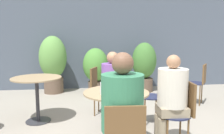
{
  "coord_description": "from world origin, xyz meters",
  "views": [
    {
      "loc": [
        -0.41,
        -2.46,
        1.4
      ],
      "look_at": [
        -0.03,
        0.49,
        1.01
      ],
      "focal_mm": 35.0,
      "sensor_mm": 36.0,
      "label": 1
    }
  ],
  "objects_px": {
    "bistro_chair_2": "(112,93)",
    "bistro_chair_4": "(99,86)",
    "seated_person_2": "(113,84)",
    "cafe_table_near": "(116,105)",
    "bistro_chair_1": "(182,109)",
    "cafe_table_far": "(37,87)",
    "seated_person_0": "(122,111)",
    "beer_glass_1": "(126,82)",
    "seated_person_1": "(171,95)",
    "potted_plant_1": "(96,67)",
    "bistro_chair_3": "(156,92)",
    "bistro_chair_5": "(199,80)",
    "potted_plant_0": "(53,61)",
    "beer_glass_0": "(103,88)",
    "potted_plant_2": "(144,65)"
  },
  "relations": [
    {
      "from": "bistro_chair_2",
      "to": "bistro_chair_4",
      "type": "height_order",
      "value": "same"
    },
    {
      "from": "bistro_chair_2",
      "to": "seated_person_2",
      "type": "distance_m",
      "value": 0.24
    },
    {
      "from": "cafe_table_near",
      "to": "seated_person_2",
      "type": "relative_size",
      "value": 0.66
    },
    {
      "from": "bistro_chair_1",
      "to": "cafe_table_far",
      "type": "bearing_deg",
      "value": -117.29
    },
    {
      "from": "bistro_chair_1",
      "to": "seated_person_0",
      "type": "height_order",
      "value": "seated_person_0"
    },
    {
      "from": "beer_glass_1",
      "to": "seated_person_0",
      "type": "bearing_deg",
      "value": -102.97
    },
    {
      "from": "cafe_table_far",
      "to": "seated_person_1",
      "type": "bearing_deg",
      "value": -32.83
    },
    {
      "from": "potted_plant_1",
      "to": "cafe_table_near",
      "type": "bearing_deg",
      "value": -88.25
    },
    {
      "from": "cafe_table_far",
      "to": "bistro_chair_3",
      "type": "bearing_deg",
      "value": -9.19
    },
    {
      "from": "potted_plant_1",
      "to": "beer_glass_1",
      "type": "bearing_deg",
      "value": -85.31
    },
    {
      "from": "cafe_table_far",
      "to": "seated_person_0",
      "type": "xyz_separation_m",
      "value": [
        1.12,
        -1.82,
        0.16
      ]
    },
    {
      "from": "bistro_chair_3",
      "to": "seated_person_0",
      "type": "relative_size",
      "value": 0.68
    },
    {
      "from": "seated_person_0",
      "to": "cafe_table_far",
      "type": "bearing_deg",
      "value": -54.5
    },
    {
      "from": "cafe_table_far",
      "to": "bistro_chair_2",
      "type": "relative_size",
      "value": 0.94
    },
    {
      "from": "bistro_chair_5",
      "to": "beer_glass_1",
      "type": "xyz_separation_m",
      "value": [
        -1.89,
        -1.58,
        0.32
      ]
    },
    {
      "from": "bistro_chair_2",
      "to": "bistro_chair_3",
      "type": "distance_m",
      "value": 0.73
    },
    {
      "from": "beer_glass_1",
      "to": "bistro_chair_5",
      "type": "bearing_deg",
      "value": 39.81
    },
    {
      "from": "beer_glass_1",
      "to": "potted_plant_0",
      "type": "bearing_deg",
      "value": 113.5
    },
    {
      "from": "bistro_chair_1",
      "to": "bistro_chair_4",
      "type": "height_order",
      "value": "same"
    },
    {
      "from": "cafe_table_far",
      "to": "beer_glass_0",
      "type": "height_order",
      "value": "beer_glass_0"
    },
    {
      "from": "bistro_chair_1",
      "to": "beer_glass_1",
      "type": "relative_size",
      "value": 4.94
    },
    {
      "from": "potted_plant_1",
      "to": "bistro_chair_5",
      "type": "bearing_deg",
      "value": -31.3
    },
    {
      "from": "cafe_table_near",
      "to": "potted_plant_0",
      "type": "xyz_separation_m",
      "value": [
        -1.18,
        3.18,
        0.23
      ]
    },
    {
      "from": "bistro_chair_5",
      "to": "beer_glass_1",
      "type": "relative_size",
      "value": 4.94
    },
    {
      "from": "bistro_chair_3",
      "to": "potted_plant_0",
      "type": "relative_size",
      "value": 0.59
    },
    {
      "from": "bistro_chair_5",
      "to": "seated_person_0",
      "type": "bearing_deg",
      "value": -2.78
    },
    {
      "from": "bistro_chair_1",
      "to": "potted_plant_1",
      "type": "bearing_deg",
      "value": -159.65
    },
    {
      "from": "seated_person_2",
      "to": "potted_plant_1",
      "type": "bearing_deg",
      "value": 97.18
    },
    {
      "from": "cafe_table_near",
      "to": "bistro_chair_3",
      "type": "xyz_separation_m",
      "value": [
        0.79,
        0.83,
        -0.06
      ]
    },
    {
      "from": "bistro_chair_2",
      "to": "beer_glass_0",
      "type": "xyz_separation_m",
      "value": [
        -0.22,
        -0.93,
        0.3
      ]
    },
    {
      "from": "bistro_chair_2",
      "to": "bistro_chair_4",
      "type": "xyz_separation_m",
      "value": [
        -0.18,
        0.58,
        0.0
      ]
    },
    {
      "from": "bistro_chair_4",
      "to": "potted_plant_0",
      "type": "xyz_separation_m",
      "value": [
        -1.05,
        1.78,
        0.29
      ]
    },
    {
      "from": "seated_person_1",
      "to": "bistro_chair_5",
      "type": "bearing_deg",
      "value": 146.19
    },
    {
      "from": "seated_person_0",
      "to": "beer_glass_1",
      "type": "distance_m",
      "value": 0.85
    },
    {
      "from": "cafe_table_far",
      "to": "bistro_chair_2",
      "type": "distance_m",
      "value": 1.27
    },
    {
      "from": "potted_plant_1",
      "to": "cafe_table_far",
      "type": "bearing_deg",
      "value": -119.9
    },
    {
      "from": "cafe_table_near",
      "to": "bistro_chair_5",
      "type": "xyz_separation_m",
      "value": [
        2.04,
        1.72,
        -0.06
      ]
    },
    {
      "from": "bistro_chair_4",
      "to": "potted_plant_0",
      "type": "relative_size",
      "value": 0.59
    },
    {
      "from": "beer_glass_0",
      "to": "beer_glass_1",
      "type": "bearing_deg",
      "value": 38.94
    },
    {
      "from": "beer_glass_1",
      "to": "potted_plant_0",
      "type": "height_order",
      "value": "potted_plant_0"
    },
    {
      "from": "seated_person_1",
      "to": "beer_glass_0",
      "type": "xyz_separation_m",
      "value": [
        -0.85,
        -0.07,
        0.12
      ]
    },
    {
      "from": "bistro_chair_3",
      "to": "beer_glass_1",
      "type": "distance_m",
      "value": 0.99
    },
    {
      "from": "bistro_chair_4",
      "to": "bistro_chair_2",
      "type": "bearing_deg",
      "value": -141.49
    },
    {
      "from": "potted_plant_0",
      "to": "cafe_table_far",
      "type": "bearing_deg",
      "value": -89.8
    },
    {
      "from": "bistro_chair_2",
      "to": "potted_plant_2",
      "type": "xyz_separation_m",
      "value": [
        1.14,
        2.21,
        0.19
      ]
    },
    {
      "from": "seated_person_0",
      "to": "potted_plant_1",
      "type": "height_order",
      "value": "seated_person_0"
    },
    {
      "from": "bistro_chair_1",
      "to": "potted_plant_1",
      "type": "distance_m",
      "value": 3.21
    },
    {
      "from": "bistro_chair_1",
      "to": "bistro_chair_3",
      "type": "height_order",
      "value": "same"
    },
    {
      "from": "bistro_chair_4",
      "to": "seated_person_0",
      "type": "xyz_separation_m",
      "value": [
        0.08,
        -2.07,
        0.22
      ]
    },
    {
      "from": "seated_person_2",
      "to": "bistro_chair_4",
      "type": "bearing_deg",
      "value": 107.07
    }
  ]
}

